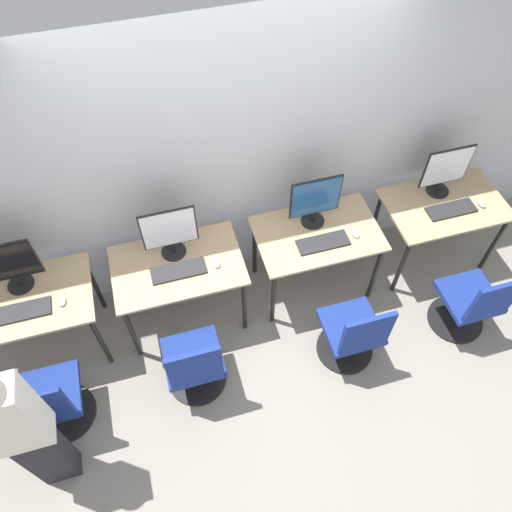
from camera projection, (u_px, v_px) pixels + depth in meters
The scene contains 23 objects.
ground_plane at pixel (260, 328), 4.43m from camera, with size 20.00×20.00×0.00m, color gray.
wall_back at pixel (232, 150), 3.76m from camera, with size 12.00×0.05×2.80m.
desk_far_left at pixel (26, 307), 3.80m from camera, with size 1.03×0.66×0.75m.
monitor_far_left at pixel (8, 265), 3.61m from camera, with size 0.43×0.20×0.48m.
keyboard_far_left at pixel (21, 312), 3.65m from camera, with size 0.43×0.16×0.02m.
mouse_far_left at pixel (62, 301), 3.70m from camera, with size 0.06×0.09×0.03m.
office_chair_far_left at pixel (52, 404), 3.66m from camera, with size 0.48×0.48×0.86m.
person_far_left at pixel (18, 429), 2.98m from camera, with size 0.36×0.22×1.68m.
desk_left at pixel (179, 271), 3.99m from camera, with size 1.03×0.66×0.75m.
monitor_left at pixel (170, 232), 3.80m from camera, with size 0.43×0.20×0.48m.
keyboard_left at pixel (179, 271), 3.87m from camera, with size 0.43×0.16×0.02m.
mouse_left at pixel (216, 263), 3.91m from camera, with size 0.06×0.09×0.03m.
office_chair_left at pixel (195, 367), 3.84m from camera, with size 0.48×0.48×0.86m.
desk_right at pixel (317, 240), 4.19m from camera, with size 1.03×0.66×0.75m.
monitor_right at pixel (315, 200), 3.99m from camera, with size 0.43×0.20×0.48m.
keyboard_right at pixel (323, 243), 4.04m from camera, with size 0.43×0.16×0.02m.
mouse_right at pixel (356, 234), 4.09m from camera, with size 0.06×0.09×0.03m.
office_chair_right at pixel (353, 336), 4.00m from camera, with size 0.48×0.48×0.86m.
desk_far_right at pixel (443, 211), 4.39m from camera, with size 1.03×0.66×0.75m.
monitor_far_right at pixel (446, 170), 4.20m from camera, with size 0.43×0.20×0.48m.
keyboard_far_right at pixel (451, 210), 4.26m from camera, with size 0.43×0.16×0.02m.
mouse_far_right at pixel (482, 204), 4.29m from camera, with size 0.06×0.09×0.03m.
office_chair_far_right at pixel (470, 305), 4.17m from camera, with size 0.48×0.48×0.86m.
Camera 1 is at (-0.63, -2.05, 3.93)m, focal length 35.00 mm.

